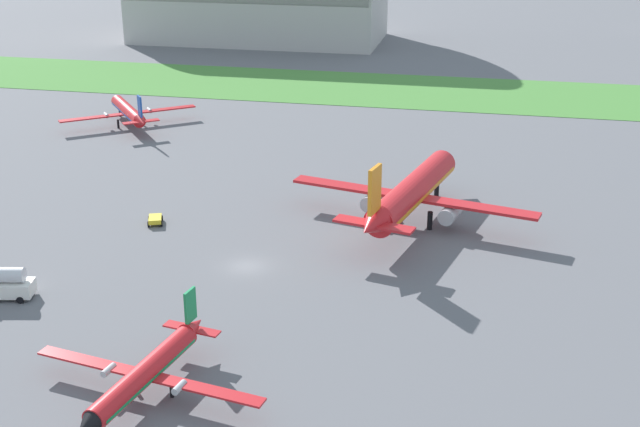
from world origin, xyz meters
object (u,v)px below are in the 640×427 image
at_px(airplane_midfield_jet, 412,193).
at_px(airplane_taxiing_turboprop, 129,111).
at_px(airplane_foreground_turboprop, 147,372).
at_px(baggage_cart_midfield, 155,220).

distance_m(airplane_midfield_jet, airplane_taxiing_turboprop, 60.55).
bearing_deg(airplane_taxiing_turboprop, airplane_foreground_turboprop, 166.71).
bearing_deg(airplane_foreground_turboprop, baggage_cart_midfield, -148.44).
bearing_deg(airplane_midfield_jet, airplane_foreground_turboprop, 171.15).
bearing_deg(baggage_cart_midfield, airplane_foreground_turboprop, -178.60).
xyz_separation_m(airplane_midfield_jet, airplane_foreground_turboprop, (-16.77, -41.05, -1.64)).
bearing_deg(airplane_taxiing_turboprop, baggage_cart_midfield, 169.55).
xyz_separation_m(airplane_midfield_jet, airplane_taxiing_turboprop, (-50.73, 33.04, -1.40)).
height_order(airplane_midfield_jet, airplane_taxiing_turboprop, airplane_midfield_jet).
distance_m(airplane_foreground_turboprop, baggage_cart_midfield, 36.91).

